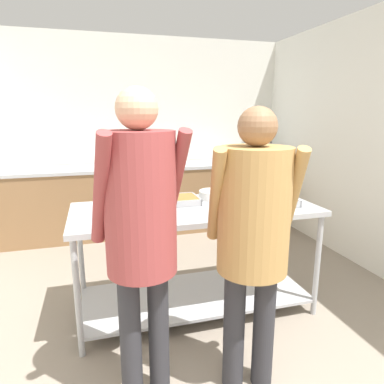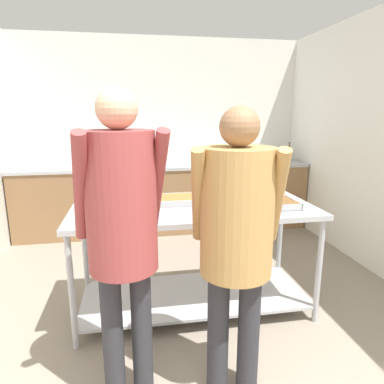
# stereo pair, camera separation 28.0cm
# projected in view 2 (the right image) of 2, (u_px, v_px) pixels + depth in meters

# --- Properties ---
(wall_rear) EXTENTS (4.10, 0.06, 2.65)m
(wall_rear) POSITION_uv_depth(u_px,v_px,m) (162.00, 134.00, 4.96)
(wall_rear) COLOR silver
(wall_rear) RESTS_ON ground_plane
(back_counter) EXTENTS (3.94, 0.65, 0.93)m
(back_counter) POSITION_uv_depth(u_px,v_px,m) (166.00, 197.00, 4.80)
(back_counter) COLOR olive
(back_counter) RESTS_ON ground_plane
(serving_counter) EXTENTS (1.93, 0.82, 0.89)m
(serving_counter) POSITION_uv_depth(u_px,v_px,m) (194.00, 241.00, 2.79)
(serving_counter) COLOR #ADAFB5
(serving_counter) RESTS_ON ground_plane
(sauce_pan) EXTENTS (0.42, 0.28, 0.06)m
(sauce_pan) POSITION_uv_depth(u_px,v_px,m) (119.00, 208.00, 2.57)
(sauce_pan) COLOR #ADAFB5
(sauce_pan) RESTS_ON serving_counter
(serving_tray_roast) EXTENTS (0.40, 0.29, 0.05)m
(serving_tray_roast) POSITION_uv_depth(u_px,v_px,m) (174.00, 200.00, 2.84)
(serving_tray_roast) COLOR #ADAFB5
(serving_tray_roast) RESTS_ON serving_counter
(plate_stack) EXTENTS (0.28, 0.28, 0.07)m
(plate_stack) POSITION_uv_depth(u_px,v_px,m) (216.00, 195.00, 2.96)
(plate_stack) COLOR white
(plate_stack) RESTS_ON serving_counter
(serving_tray_vegetables) EXTENTS (0.40, 0.29, 0.05)m
(serving_tray_vegetables) POSITION_uv_depth(u_px,v_px,m) (271.00, 204.00, 2.72)
(serving_tray_vegetables) COLOR #ADAFB5
(serving_tray_vegetables) RESTS_ON serving_counter
(guest_serving_left) EXTENTS (0.55, 0.41, 1.67)m
(guest_serving_left) POSITION_uv_depth(u_px,v_px,m) (236.00, 228.00, 1.87)
(guest_serving_left) COLOR #2D2D33
(guest_serving_left) RESTS_ON ground_plane
(guest_serving_right) EXTENTS (0.52, 0.42, 1.76)m
(guest_serving_right) POSITION_uv_depth(u_px,v_px,m) (122.00, 219.00, 1.80)
(guest_serving_right) COLOR #2D2D33
(guest_serving_right) RESTS_ON ground_plane
(water_bottle) EXTENTS (0.07, 0.07, 0.28)m
(water_bottle) POSITION_uv_depth(u_px,v_px,m) (289.00, 153.00, 4.98)
(water_bottle) COLOR brown
(water_bottle) RESTS_ON back_counter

